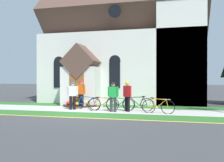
# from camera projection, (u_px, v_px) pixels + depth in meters

# --- Properties ---
(ground) EXTENTS (140.00, 140.00, 0.00)m
(ground) POSITION_uv_depth(u_px,v_px,m) (106.00, 106.00, 16.66)
(ground) COLOR #3D3D3F
(sidewalk_slab) EXTENTS (32.00, 2.56, 0.01)m
(sidewalk_slab) POSITION_uv_depth(u_px,v_px,m) (102.00, 110.00, 14.62)
(sidewalk_slab) COLOR #B7B5AD
(sidewalk_slab) RESTS_ON ground
(grass_verge) EXTENTS (32.00, 1.65, 0.01)m
(grass_verge) POSITION_uv_depth(u_px,v_px,m) (90.00, 115.00, 12.58)
(grass_verge) COLOR #2D6628
(grass_verge) RESTS_ON ground
(church_lawn) EXTENTS (24.00, 1.88, 0.01)m
(church_lawn) POSITION_uv_depth(u_px,v_px,m) (111.00, 106.00, 16.77)
(church_lawn) COLOR #2D6628
(church_lawn) RESTS_ON ground
(curb_paint_stripe) EXTENTS (28.00, 0.16, 0.01)m
(curb_paint_stripe) POSITION_uv_depth(u_px,v_px,m) (83.00, 118.00, 11.64)
(curb_paint_stripe) COLOR yellow
(curb_paint_stripe) RESTS_ON ground
(church_building) EXTENTS (12.62, 9.86, 14.53)m
(church_building) POSITION_uv_depth(u_px,v_px,m) (132.00, 40.00, 21.02)
(church_building) COLOR silver
(church_building) RESTS_ON ground
(church_sign) EXTENTS (1.86, 0.23, 1.88)m
(church_sign) POSITION_uv_depth(u_px,v_px,m) (82.00, 87.00, 17.03)
(church_sign) COLOR #7F6047
(church_sign) RESTS_ON ground
(flower_bed) EXTENTS (2.21, 2.21, 0.34)m
(flower_bed) POSITION_uv_depth(u_px,v_px,m) (80.00, 105.00, 16.74)
(flower_bed) COLOR #382319
(flower_bed) RESTS_ON ground
(bicycle_blue) EXTENTS (1.71, 0.30, 0.84)m
(bicycle_blue) POSITION_uv_depth(u_px,v_px,m) (158.00, 106.00, 13.16)
(bicycle_blue) COLOR black
(bicycle_blue) RESTS_ON ground
(bicycle_silver) EXTENTS (1.79, 0.21, 0.85)m
(bicycle_silver) POSITION_uv_depth(u_px,v_px,m) (86.00, 103.00, 14.85)
(bicycle_silver) COLOR black
(bicycle_silver) RESTS_ON ground
(bicycle_orange) EXTENTS (1.66, 0.67, 0.81)m
(bicycle_orange) POSITION_uv_depth(u_px,v_px,m) (103.00, 104.00, 14.25)
(bicycle_orange) COLOR black
(bicycle_orange) RESTS_ON ground
(bicycle_red) EXTENTS (1.73, 0.35, 0.76)m
(bicycle_red) POSITION_uv_depth(u_px,v_px,m) (120.00, 104.00, 14.59)
(bicycle_red) COLOR black
(bicycle_red) RESTS_ON ground
(bicycle_green) EXTENTS (1.79, 0.18, 0.85)m
(bicycle_green) POSITION_uv_depth(u_px,v_px,m) (138.00, 104.00, 14.27)
(bicycle_green) COLOR black
(bicycle_green) RESTS_ON ground
(cyclist_in_yellow_jersey) EXTENTS (0.63, 0.33, 1.60)m
(cyclist_in_yellow_jersey) POSITION_uv_depth(u_px,v_px,m) (73.00, 94.00, 14.76)
(cyclist_in_yellow_jersey) COLOR black
(cyclist_in_yellow_jersey) RESTS_ON ground
(cyclist_in_orange_jersey) EXTENTS (0.63, 0.38, 1.68)m
(cyclist_in_orange_jersey) POSITION_uv_depth(u_px,v_px,m) (81.00, 92.00, 15.78)
(cyclist_in_orange_jersey) COLOR black
(cyclist_in_orange_jersey) RESTS_ON ground
(cyclist_in_blue_jersey) EXTENTS (0.63, 0.27, 1.60)m
(cyclist_in_blue_jersey) POSITION_uv_depth(u_px,v_px,m) (113.00, 95.00, 13.72)
(cyclist_in_blue_jersey) COLOR #2D2D33
(cyclist_in_blue_jersey) RESTS_ON ground
(cyclist_in_white_jersey) EXTENTS (0.48, 0.56, 1.65)m
(cyclist_in_white_jersey) POSITION_uv_depth(u_px,v_px,m) (127.00, 94.00, 13.84)
(cyclist_in_white_jersey) COLOR black
(cyclist_in_white_jersey) RESTS_ON ground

